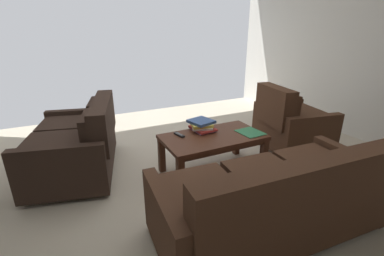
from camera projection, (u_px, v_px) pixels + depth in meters
ground_plane at (191, 174)px, 3.13m from camera, size 5.67×5.43×0.01m
wall_left at (369, 40)px, 3.79m from camera, size 0.12×5.43×2.88m
sofa_main at (275, 199)px, 2.08m from camera, size 1.91×0.94×0.80m
loveseat_near at (79, 143)px, 3.05m from camera, size 1.14×1.48×0.85m
coffee_table at (213, 141)px, 3.04m from camera, size 1.15×0.63×0.46m
armchair_side at (290, 124)px, 3.65m from camera, size 0.93×1.00×0.90m
book_stack at (202, 125)px, 3.15m from camera, size 0.31×0.33×0.13m
tv_remote at (179, 135)px, 3.01m from camera, size 0.08×0.17×0.02m
loose_magazine at (250, 132)px, 3.10m from camera, size 0.27×0.31×0.01m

